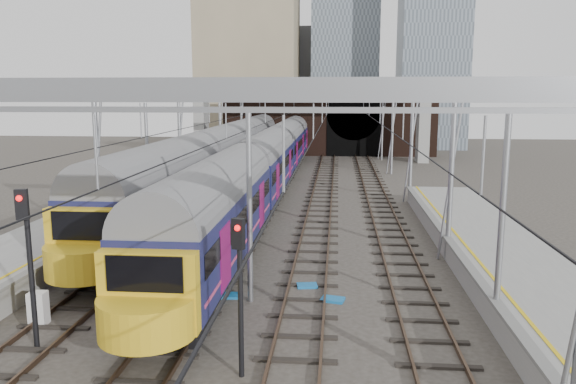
# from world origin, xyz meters

# --- Properties ---
(ground) EXTENTS (160.00, 160.00, 0.00)m
(ground) POSITION_xyz_m (0.00, 0.00, 0.00)
(ground) COLOR #38332D
(ground) RESTS_ON ground
(tracks) EXTENTS (14.40, 80.00, 0.22)m
(tracks) POSITION_xyz_m (0.00, 15.00, 0.02)
(tracks) COLOR #4C3828
(tracks) RESTS_ON ground
(overhead_line) EXTENTS (16.80, 80.00, 8.00)m
(overhead_line) POSITION_xyz_m (0.00, 21.49, 6.57)
(overhead_line) COLOR gray
(overhead_line) RESTS_ON ground
(retaining_wall) EXTENTS (28.00, 2.75, 9.00)m
(retaining_wall) POSITION_xyz_m (1.40, 51.93, 4.33)
(retaining_wall) COLOR black
(retaining_wall) RESTS_ON ground
(overbridge) EXTENTS (28.00, 3.00, 9.25)m
(overbridge) POSITION_xyz_m (0.00, 46.00, 7.27)
(overbridge) COLOR gray
(overbridge) RESTS_ON ground
(city_skyline) EXTENTS (37.50, 27.50, 60.00)m
(city_skyline) POSITION_xyz_m (2.73, 70.48, 17.09)
(city_skyline) COLOR tan
(city_skyline) RESTS_ON ground
(train_main) EXTENTS (2.86, 66.06, 4.90)m
(train_main) POSITION_xyz_m (-2.00, 29.63, 2.52)
(train_main) COLOR black
(train_main) RESTS_ON ground
(train_second) EXTENTS (3.00, 51.93, 5.09)m
(train_second) POSITION_xyz_m (-6.00, 27.40, 2.61)
(train_second) COLOR black
(train_second) RESTS_ON ground
(signal_near_left) EXTENTS (0.38, 0.47, 4.86)m
(signal_near_left) POSITION_xyz_m (-5.84, -2.38, 3.06)
(signal_near_left) COLOR black
(signal_near_left) RESTS_ON ground
(signal_near_centre) EXTENTS (0.35, 0.45, 4.41)m
(signal_near_centre) POSITION_xyz_m (0.61, -3.60, 2.82)
(signal_near_centre) COLOR black
(signal_near_centre) RESTS_ON ground
(relay_cabinet) EXTENTS (0.58, 0.49, 1.11)m
(relay_cabinet) POSITION_xyz_m (-6.65, -0.70, 0.56)
(relay_cabinet) COLOR silver
(relay_cabinet) RESTS_ON ground
(equip_cover_a) EXTENTS (0.95, 0.77, 0.10)m
(equip_cover_a) POSITION_xyz_m (3.01, 2.31, 0.05)
(equip_cover_a) COLOR #1665A8
(equip_cover_a) RESTS_ON ground
(equip_cover_b) EXTENTS (0.85, 0.63, 0.10)m
(equip_cover_b) POSITION_xyz_m (-0.83, 2.37, 0.05)
(equip_cover_b) COLOR #1665A8
(equip_cover_b) RESTS_ON ground
(equip_cover_c) EXTENTS (0.87, 0.68, 0.09)m
(equip_cover_c) POSITION_xyz_m (1.98, 3.74, 0.05)
(equip_cover_c) COLOR #1665A8
(equip_cover_c) RESTS_ON ground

